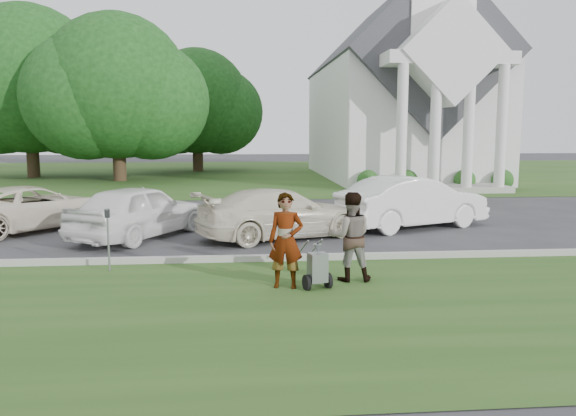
{
  "coord_description": "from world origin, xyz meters",
  "views": [
    {
      "loc": [
        -0.88,
        -11.9,
        2.94
      ],
      "look_at": [
        0.13,
        0.0,
        1.3
      ],
      "focal_mm": 35.0,
      "sensor_mm": 36.0,
      "label": 1
    }
  ],
  "objects": [
    {
      "name": "person_left",
      "position": [
        -0.05,
        -1.64,
        0.9
      ],
      "size": [
        0.72,
        0.54,
        1.8
      ],
      "primitive_type": "imported",
      "rotation": [
        0.0,
        0.0,
        -0.19
      ],
      "color": "#999999",
      "rests_on": "ground"
    },
    {
      "name": "tree_far",
      "position": [
        -14.01,
        24.99,
        5.69
      ],
      "size": [
        11.64,
        9.2,
        10.73
      ],
      "color": "#332316",
      "rests_on": "ground"
    },
    {
      "name": "parking_meter_near",
      "position": [
        -3.65,
        -0.09,
        0.85
      ],
      "size": [
        0.1,
        0.09,
        1.34
      ],
      "color": "gray",
      "rests_on": "ground"
    },
    {
      "name": "tree_left",
      "position": [
        -8.01,
        21.99,
        5.11
      ],
      "size": [
        10.63,
        8.4,
        9.71
      ],
      "color": "#332316",
      "rests_on": "ground"
    },
    {
      "name": "grass_strip",
      "position": [
        0.0,
        -3.0,
        0.01
      ],
      "size": [
        80.0,
        7.0,
        0.01
      ],
      "primitive_type": "cube",
      "color": "#264818",
      "rests_on": "ground"
    },
    {
      "name": "car_b",
      "position": [
        -3.69,
        3.7,
        0.75
      ],
      "size": [
        3.72,
        4.71,
        1.5
      ],
      "primitive_type": "imported",
      "rotation": [
        0.0,
        0.0,
        2.62
      ],
      "color": "white",
      "rests_on": "ground"
    },
    {
      "name": "curb",
      "position": [
        0.0,
        0.55,
        0.07
      ],
      "size": [
        80.0,
        0.18,
        0.15
      ],
      "primitive_type": "cube",
      "color": "#9E9E93",
      "rests_on": "ground"
    },
    {
      "name": "person_right",
      "position": [
        1.25,
        -1.24,
        0.88
      ],
      "size": [
        0.89,
        0.71,
        1.75
      ],
      "primitive_type": "imported",
      "rotation": [
        0.0,
        0.0,
        3.08
      ],
      "color": "#999999",
      "rests_on": "ground"
    },
    {
      "name": "tree_back",
      "position": [
        -4.01,
        29.99,
        4.73
      ],
      "size": [
        9.61,
        7.6,
        8.89
      ],
      "color": "#332316",
      "rests_on": "ground"
    },
    {
      "name": "church_lawn",
      "position": [
        0.0,
        27.0,
        0.01
      ],
      "size": [
        80.0,
        30.0,
        0.01
      ],
      "primitive_type": "cube",
      "color": "#264818",
      "rests_on": "ground"
    },
    {
      "name": "church",
      "position": [
        9.0,
        23.11,
        5.94
      ],
      "size": [
        9.19,
        19.0,
        24.1
      ],
      "color": "white",
      "rests_on": "ground"
    },
    {
      "name": "car_c",
      "position": [
        0.23,
        3.37,
        0.68
      ],
      "size": [
        5.08,
        3.53,
        1.37
      ],
      "primitive_type": "imported",
      "rotation": [
        0.0,
        0.0,
        1.95
      ],
      "color": "silver",
      "rests_on": "ground"
    },
    {
      "name": "striping_cart",
      "position": [
        0.53,
        -1.78,
        0.4
      ],
      "size": [
        0.67,
        1.07,
        0.93
      ],
      "rotation": [
        0.0,
        0.0,
        0.28
      ],
      "color": "black",
      "rests_on": "ground"
    },
    {
      "name": "ground",
      "position": [
        0.0,
        0.0,
        0.0
      ],
      "size": [
        120.0,
        120.0,
        0.0
      ],
      "primitive_type": "plane",
      "color": "#333335",
      "rests_on": "ground"
    },
    {
      "name": "car_d",
      "position": [
        4.36,
        4.71,
        0.79
      ],
      "size": [
        5.06,
        3.37,
        1.58
      ],
      "primitive_type": "imported",
      "rotation": [
        0.0,
        0.0,
        1.96
      ],
      "color": "white",
      "rests_on": "ground"
    },
    {
      "name": "car_a",
      "position": [
        -7.12,
        5.34,
        0.66
      ],
      "size": [
        4.73,
        5.08,
        1.33
      ],
      "primitive_type": "imported",
      "rotation": [
        0.0,
        0.0,
        2.45
      ],
      "color": "silver",
      "rests_on": "ground"
    }
  ]
}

